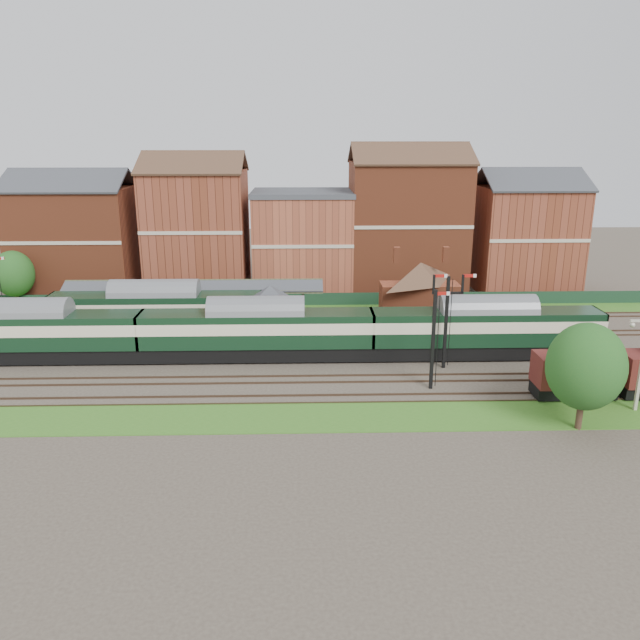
{
  "coord_description": "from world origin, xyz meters",
  "views": [
    {
      "loc": [
        0.04,
        -52.26,
        19.23
      ],
      "look_at": [
        1.53,
        2.0,
        3.0
      ],
      "focal_mm": 35.0,
      "sensor_mm": 36.0,
      "label": 1
    }
  ],
  "objects_px": {
    "semaphore_bracket": "(447,316)",
    "goods_van_a": "(575,372)",
    "signal_box": "(271,315)",
    "dmu_train": "(257,330)",
    "platform_railcar": "(156,311)"
  },
  "relations": [
    {
      "from": "dmu_train",
      "to": "signal_box",
      "type": "bearing_deg",
      "value": 71.65
    },
    {
      "from": "signal_box",
      "to": "semaphore_bracket",
      "type": "xyz_separation_m",
      "value": [
        15.04,
        -5.75,
        1.44
      ]
    },
    {
      "from": "semaphore_bracket",
      "to": "goods_van_a",
      "type": "bearing_deg",
      "value": -37.75
    },
    {
      "from": "semaphore_bracket",
      "to": "goods_van_a",
      "type": "xyz_separation_m",
      "value": [
        8.39,
        -6.5,
        -2.57
      ]
    },
    {
      "from": "signal_box",
      "to": "dmu_train",
      "type": "distance_m",
      "value": 3.46
    },
    {
      "from": "signal_box",
      "to": "semaphore_bracket",
      "type": "relative_size",
      "value": 0.73
    },
    {
      "from": "signal_box",
      "to": "semaphore_bracket",
      "type": "height_order",
      "value": "semaphore_bracket"
    },
    {
      "from": "dmu_train",
      "to": "platform_railcar",
      "type": "bearing_deg",
      "value": 147.59
    },
    {
      "from": "platform_railcar",
      "to": "goods_van_a",
      "type": "xyz_separation_m",
      "value": [
        34.75,
        -15.5,
        -0.68
      ]
    },
    {
      "from": "platform_railcar",
      "to": "signal_box",
      "type": "bearing_deg",
      "value": -16.02
    },
    {
      "from": "signal_box",
      "to": "platform_railcar",
      "type": "relative_size",
      "value": 0.29
    },
    {
      "from": "dmu_train",
      "to": "platform_railcar",
      "type": "height_order",
      "value": "platform_railcar"
    },
    {
      "from": "goods_van_a",
      "to": "signal_box",
      "type": "bearing_deg",
      "value": 152.4
    },
    {
      "from": "signal_box",
      "to": "goods_van_a",
      "type": "bearing_deg",
      "value": -27.6
    },
    {
      "from": "dmu_train",
      "to": "semaphore_bracket",
      "type": "bearing_deg",
      "value": -8.82
    }
  ]
}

